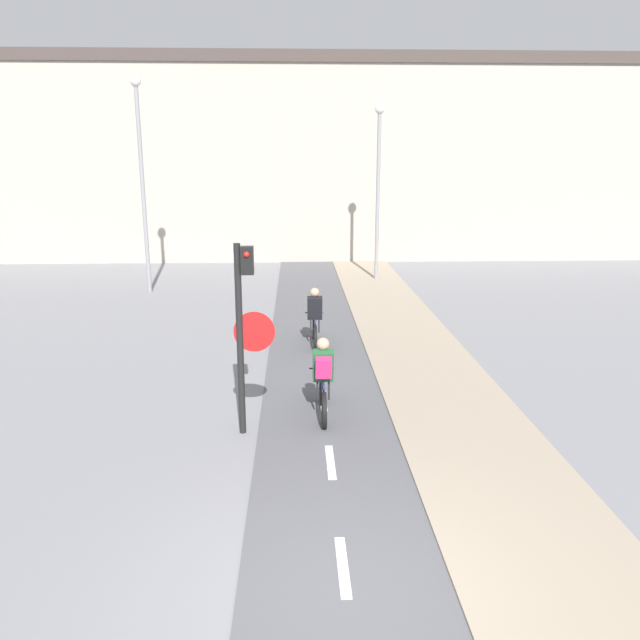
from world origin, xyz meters
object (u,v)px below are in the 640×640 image
(street_lamp_far, at_px, (141,164))
(cyclist_near, at_px, (323,379))
(traffic_light_pole, at_px, (244,319))
(cyclist_far, at_px, (315,319))
(street_lamp_sidewalk, at_px, (378,174))

(street_lamp_far, bearing_deg, cyclist_near, -63.48)
(cyclist_near, bearing_deg, traffic_light_pole, -154.71)
(traffic_light_pole, relative_size, street_lamp_far, 0.45)
(street_lamp_far, distance_m, cyclist_far, 9.39)
(cyclist_far, bearing_deg, traffic_light_pole, -104.24)
(traffic_light_pole, height_order, street_lamp_far, street_lamp_far)
(cyclist_far, bearing_deg, street_lamp_sidewalk, 73.11)
(traffic_light_pole, distance_m, cyclist_far, 5.38)
(street_lamp_sidewalk, bearing_deg, cyclist_far, -106.89)
(traffic_light_pole, xyz_separation_m, cyclist_far, (1.28, 5.06, -1.31))
(cyclist_near, bearing_deg, street_lamp_sidewalk, 78.71)
(street_lamp_far, relative_size, street_lamp_sidewalk, 1.11)
(traffic_light_pole, bearing_deg, street_lamp_sidewalk, 74.08)
(street_lamp_far, bearing_deg, traffic_light_pole, -70.07)
(street_lamp_far, xyz_separation_m, cyclist_far, (5.53, -6.65, -3.65))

